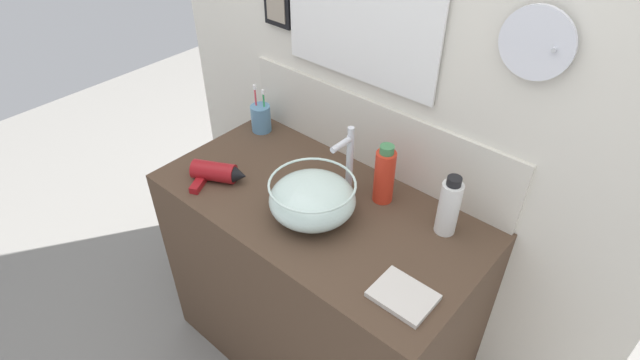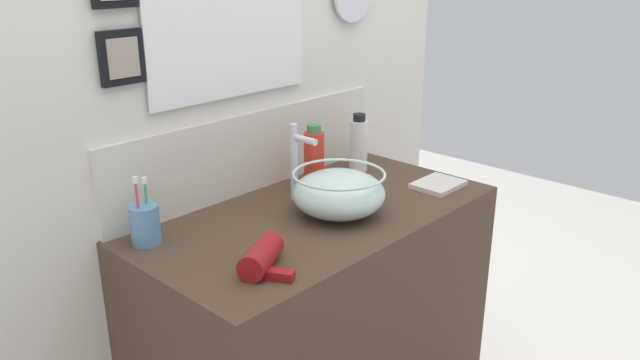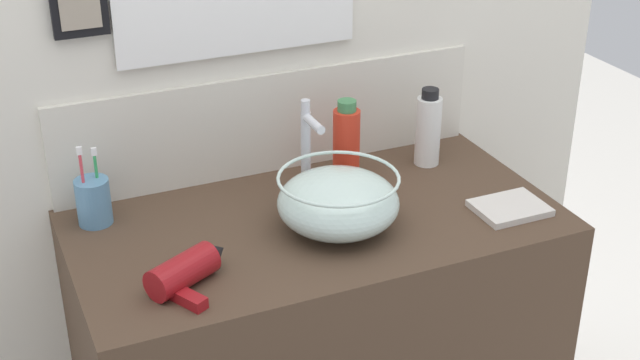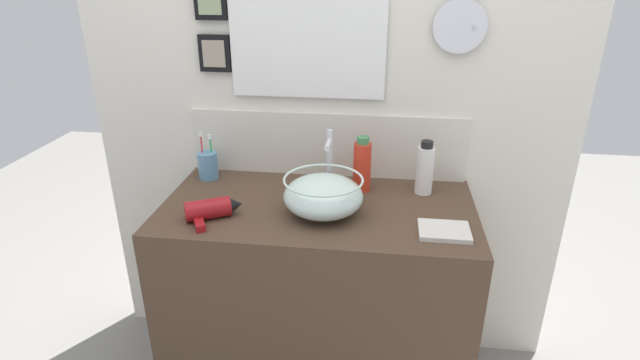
{
  "view_description": "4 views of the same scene",
  "coord_description": "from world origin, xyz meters",
  "px_view_note": "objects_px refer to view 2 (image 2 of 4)",
  "views": [
    {
      "loc": [
        0.83,
        -0.94,
        1.9
      ],
      "look_at": [
        0.01,
        0.0,
        0.93
      ],
      "focal_mm": 28.0,
      "sensor_mm": 36.0,
      "label": 1
    },
    {
      "loc": [
        -1.25,
        -1.17,
        1.56
      ],
      "look_at": [
        0.01,
        0.0,
        0.93
      ],
      "focal_mm": 35.0,
      "sensor_mm": 36.0,
      "label": 2
    },
    {
      "loc": [
        -0.71,
        -1.63,
        1.84
      ],
      "look_at": [
        0.01,
        0.0,
        0.93
      ],
      "focal_mm": 50.0,
      "sensor_mm": 36.0,
      "label": 3
    },
    {
      "loc": [
        0.21,
        -1.58,
        1.63
      ],
      "look_at": [
        0.01,
        0.0,
        0.93
      ],
      "focal_mm": 28.0,
      "sensor_mm": 36.0,
      "label": 4
    }
  ],
  "objects_px": {
    "spray_bottle": "(314,158)",
    "hand_towel": "(438,184)",
    "glass_bowl_sink": "(339,193)",
    "faucet": "(296,158)",
    "toothbrush_cup": "(145,224)",
    "lotion_bottle": "(359,144)",
    "hair_drier": "(264,255)"
  },
  "relations": [
    {
      "from": "spray_bottle",
      "to": "hand_towel",
      "type": "height_order",
      "value": "spray_bottle"
    },
    {
      "from": "glass_bowl_sink",
      "to": "faucet",
      "type": "bearing_deg",
      "value": 90.0
    },
    {
      "from": "toothbrush_cup",
      "to": "hand_towel",
      "type": "height_order",
      "value": "toothbrush_cup"
    },
    {
      "from": "lotion_bottle",
      "to": "faucet",
      "type": "bearing_deg",
      "value": -173.03
    },
    {
      "from": "glass_bowl_sink",
      "to": "toothbrush_cup",
      "type": "relative_size",
      "value": 1.4
    },
    {
      "from": "glass_bowl_sink",
      "to": "faucet",
      "type": "distance_m",
      "value": 0.19
    },
    {
      "from": "faucet",
      "to": "hair_drier",
      "type": "distance_m",
      "value": 0.46
    },
    {
      "from": "toothbrush_cup",
      "to": "hand_towel",
      "type": "relative_size",
      "value": 1.2
    },
    {
      "from": "faucet",
      "to": "spray_bottle",
      "type": "bearing_deg",
      "value": 18.1
    },
    {
      "from": "toothbrush_cup",
      "to": "glass_bowl_sink",
      "type": "bearing_deg",
      "value": -26.52
    },
    {
      "from": "spray_bottle",
      "to": "hand_towel",
      "type": "xyz_separation_m",
      "value": [
        0.28,
        -0.3,
        -0.09
      ]
    },
    {
      "from": "glass_bowl_sink",
      "to": "toothbrush_cup",
      "type": "bearing_deg",
      "value": 153.48
    },
    {
      "from": "hair_drier",
      "to": "hand_towel",
      "type": "relative_size",
      "value": 1.23
    },
    {
      "from": "faucet",
      "to": "hair_drier",
      "type": "relative_size",
      "value": 1.21
    },
    {
      "from": "hair_drier",
      "to": "spray_bottle",
      "type": "distance_m",
      "value": 0.58
    },
    {
      "from": "lotion_bottle",
      "to": "hand_towel",
      "type": "xyz_separation_m",
      "value": [
        0.05,
        -0.3,
        -0.09
      ]
    },
    {
      "from": "hair_drier",
      "to": "hand_towel",
      "type": "height_order",
      "value": "hair_drier"
    },
    {
      "from": "glass_bowl_sink",
      "to": "lotion_bottle",
      "type": "bearing_deg",
      "value": 31.68
    },
    {
      "from": "glass_bowl_sink",
      "to": "faucet",
      "type": "height_order",
      "value": "faucet"
    },
    {
      "from": "toothbrush_cup",
      "to": "spray_bottle",
      "type": "relative_size",
      "value": 0.92
    },
    {
      "from": "faucet",
      "to": "hand_towel",
      "type": "relative_size",
      "value": 1.5
    },
    {
      "from": "glass_bowl_sink",
      "to": "faucet",
      "type": "xyz_separation_m",
      "value": [
        0.0,
        0.17,
        0.07
      ]
    },
    {
      "from": "lotion_bottle",
      "to": "hand_towel",
      "type": "bearing_deg",
      "value": -80.63
    },
    {
      "from": "glass_bowl_sink",
      "to": "hair_drier",
      "type": "xyz_separation_m",
      "value": [
        -0.37,
        -0.08,
        -0.04
      ]
    },
    {
      "from": "spray_bottle",
      "to": "glass_bowl_sink",
      "type": "bearing_deg",
      "value": -119.32
    },
    {
      "from": "faucet",
      "to": "lotion_bottle",
      "type": "relative_size",
      "value": 1.19
    },
    {
      "from": "faucet",
      "to": "hair_drier",
      "type": "xyz_separation_m",
      "value": [
        -0.37,
        -0.26,
        -0.1
      ]
    },
    {
      "from": "hair_drier",
      "to": "toothbrush_cup",
      "type": "bearing_deg",
      "value": 110.84
    },
    {
      "from": "glass_bowl_sink",
      "to": "lotion_bottle",
      "type": "height_order",
      "value": "lotion_bottle"
    },
    {
      "from": "hair_drier",
      "to": "spray_bottle",
      "type": "relative_size",
      "value": 0.95
    },
    {
      "from": "faucet",
      "to": "spray_bottle",
      "type": "relative_size",
      "value": 1.15
    },
    {
      "from": "toothbrush_cup",
      "to": "hand_towel",
      "type": "bearing_deg",
      "value": -20.36
    }
  ]
}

